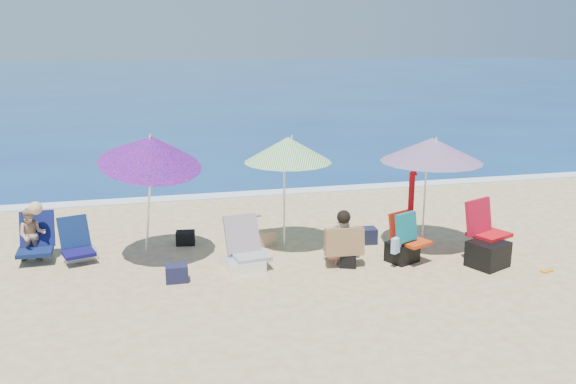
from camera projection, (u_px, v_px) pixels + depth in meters
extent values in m
plane|color=#D8BC84|center=(320.00, 271.00, 10.01)|extent=(120.00, 120.00, 0.00)
cube|color=navy|center=(171.00, 80.00, 52.40)|extent=(120.00, 80.00, 0.12)
cube|color=white|center=(261.00, 193.00, 14.81)|extent=(120.00, 0.50, 0.04)
cylinder|color=silver|center=(425.00, 196.00, 11.02)|extent=(0.04, 0.04, 1.87)
cone|color=#ED1F5E|center=(432.00, 150.00, 10.69)|extent=(2.32, 2.32, 0.42)
cylinder|color=white|center=(436.00, 140.00, 10.52)|extent=(0.04, 0.04, 0.11)
cylinder|color=silver|center=(284.00, 197.00, 10.92)|extent=(0.05, 0.05, 1.87)
cone|color=#2D9D18|center=(288.00, 150.00, 10.71)|extent=(2.00, 2.00, 0.44)
cylinder|color=white|center=(292.00, 138.00, 10.67)|extent=(0.04, 0.04, 0.12)
cylinder|color=white|center=(149.00, 201.00, 10.47)|extent=(0.24, 0.49, 1.91)
cone|color=#A2176F|center=(151.00, 150.00, 10.03)|extent=(2.26, 2.29, 0.88)
cylinder|color=white|center=(150.00, 138.00, 9.91)|extent=(0.05, 0.07, 0.13)
cylinder|color=#B00C12|center=(411.00, 207.00, 11.38)|extent=(0.12, 0.12, 1.29)
cone|color=red|center=(414.00, 170.00, 11.16)|extent=(0.16, 0.16, 0.16)
cube|color=#100D48|center=(79.00, 253.00, 10.32)|extent=(0.60, 0.56, 0.06)
cube|color=#0C1E48|center=(74.00, 232.00, 10.58)|extent=(0.56, 0.42, 0.53)
cube|color=white|center=(79.00, 254.00, 10.58)|extent=(0.63, 0.59, 0.16)
cube|color=#E78051|center=(251.00, 256.00, 10.09)|extent=(0.63, 0.57, 0.07)
cube|color=#E97252|center=(242.00, 234.00, 10.25)|extent=(0.61, 0.41, 0.61)
cube|color=white|center=(244.00, 264.00, 10.05)|extent=(0.66, 0.60, 0.18)
cube|color=#BA0D14|center=(489.00, 234.00, 10.41)|extent=(0.77, 0.74, 0.06)
cube|color=#AC0C26|center=(479.00, 217.00, 10.38)|extent=(0.62, 0.40, 0.60)
cube|color=black|center=(488.00, 254.00, 10.17)|extent=(0.74, 0.71, 0.43)
cube|color=#BD330D|center=(414.00, 242.00, 10.30)|extent=(0.61, 0.59, 0.05)
cube|color=#9E1C0B|center=(400.00, 225.00, 10.42)|extent=(0.49, 0.32, 0.48)
cube|color=black|center=(402.00, 252.00, 10.40)|extent=(0.59, 0.56, 0.34)
cube|color=#0B8C87|center=(406.00, 227.00, 10.18)|extent=(0.45, 0.31, 0.49)
cube|color=#98C6F4|center=(396.00, 245.00, 10.08)|extent=(0.20, 0.18, 0.26)
imported|color=tan|center=(342.00, 237.00, 10.21)|extent=(0.36, 0.25, 0.93)
cube|color=#351177|center=(341.00, 252.00, 10.33)|extent=(0.55, 0.50, 0.06)
cube|color=#460E68|center=(344.00, 242.00, 10.10)|extent=(0.66, 0.28, 0.47)
sphere|color=black|center=(344.00, 217.00, 10.10)|extent=(0.23, 0.23, 0.23)
imported|color=tan|center=(32.00, 235.00, 10.35)|extent=(0.46, 0.37, 0.93)
cube|color=#0C1A45|center=(35.00, 251.00, 10.32)|extent=(0.58, 0.51, 0.07)
cube|color=#0C1348|center=(37.00, 229.00, 10.53)|extent=(0.57, 0.35, 0.60)
sphere|color=#D4B67A|center=(35.00, 208.00, 10.27)|extent=(0.22, 0.22, 0.22)
cube|color=#191A37|center=(177.00, 273.00, 9.56)|extent=(0.35, 0.26, 0.27)
cube|color=black|center=(185.00, 238.00, 11.26)|extent=(0.37, 0.29, 0.25)
cube|color=tan|center=(266.00, 238.00, 11.21)|extent=(0.35, 0.28, 0.27)
cube|color=#161A31|center=(366.00, 236.00, 11.33)|extent=(0.40, 0.32, 0.29)
cube|color=black|center=(348.00, 261.00, 10.16)|extent=(0.31, 0.26, 0.20)
cube|color=orange|center=(547.00, 271.00, 9.97)|extent=(0.23, 0.14, 0.03)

